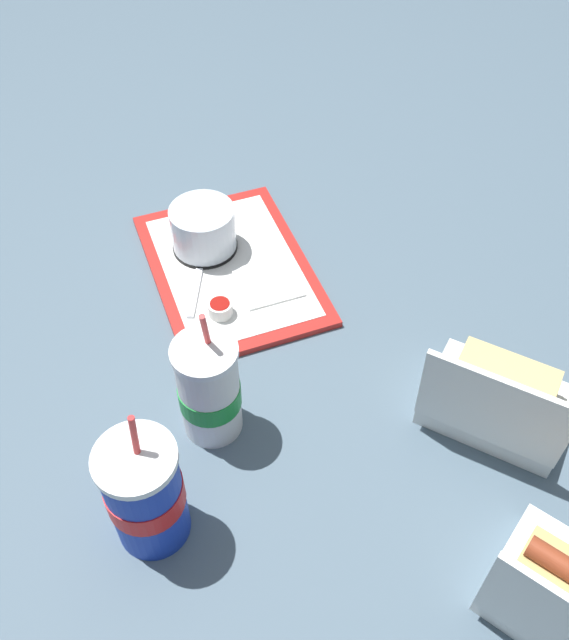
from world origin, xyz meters
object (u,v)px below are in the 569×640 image
at_px(soda_cup_corner, 145,494).
at_px(ketchup_cup, 220,308).
at_px(soda_cup_right, 209,390).
at_px(plastic_fork, 195,293).
at_px(food_tray, 231,269).
at_px(cake_container, 203,230).
at_px(clamshell_hotdog_corner, 568,597).
at_px(clamshell_sandwich_center, 497,399).

bearing_deg(soda_cup_corner, ketchup_cup, -30.85).
bearing_deg(soda_cup_right, plastic_fork, -9.96).
height_order(food_tray, soda_cup_corner, soda_cup_corner).
bearing_deg(food_tray, ketchup_cup, 154.15).
xyz_separation_m(food_tray, soda_cup_corner, (-0.41, 0.24, 0.08)).
height_order(cake_container, plastic_fork, cake_container).
bearing_deg(clamshell_hotdog_corner, ketchup_cup, 22.24).
distance_m(ketchup_cup, clamshell_sandwich_center, 0.45).
xyz_separation_m(food_tray, plastic_fork, (-0.04, 0.08, 0.01)).
distance_m(food_tray, clamshell_hotdog_corner, 0.72).
bearing_deg(soda_cup_corner, soda_cup_right, -43.34).
relative_size(ketchup_cup, soda_cup_right, 0.17).
bearing_deg(soda_cup_corner, cake_container, -23.76).
height_order(cake_container, soda_cup_right, soda_cup_right).
bearing_deg(clamshell_hotdog_corner, plastic_fork, 22.48).
bearing_deg(clamshell_sandwich_center, soda_cup_corner, 89.19).
bearing_deg(clamshell_hotdog_corner, clamshell_sandwich_center, -14.77).
xyz_separation_m(ketchup_cup, soda_cup_corner, (-0.31, 0.19, 0.06)).
bearing_deg(soda_cup_right, cake_container, -14.67).
xyz_separation_m(food_tray, ketchup_cup, (-0.10, 0.05, 0.02)).
relative_size(cake_container, soda_cup_corner, 0.48).
bearing_deg(clamshell_sandwich_center, soda_cup_right, 71.06).
distance_m(ketchup_cup, soda_cup_corner, 0.37).
bearing_deg(cake_container, clamshell_hotdog_corner, -163.66).
relative_size(cake_container, clamshell_hotdog_corner, 0.49).
relative_size(food_tray, clamshell_sandwich_center, 1.47).
relative_size(cake_container, ketchup_cup, 2.85).
xyz_separation_m(cake_container, soda_cup_corner, (-0.47, 0.21, 0.04)).
distance_m(cake_container, ketchup_cup, 0.16).
height_order(ketchup_cup, soda_cup_corner, soda_cup_corner).
xyz_separation_m(plastic_fork, clamshell_hotdog_corner, (-0.65, -0.27, 0.03)).
distance_m(food_tray, cake_container, 0.08).
bearing_deg(soda_cup_right, food_tray, -22.29).
xyz_separation_m(cake_container, plastic_fork, (-0.10, 0.05, -0.04)).
relative_size(plastic_fork, soda_cup_corner, 0.46).
bearing_deg(soda_cup_corner, clamshell_sandwich_center, -90.81).
height_order(food_tray, clamshell_sandwich_center, clamshell_sandwich_center).
height_order(ketchup_cup, plastic_fork, ketchup_cup).
bearing_deg(plastic_fork, food_tray, -36.80).
xyz_separation_m(ketchup_cup, plastic_fork, (0.06, 0.03, -0.01)).
bearing_deg(ketchup_cup, clamshell_hotdog_corner, -157.76).
distance_m(clamshell_sandwich_center, soda_cup_right, 0.41).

